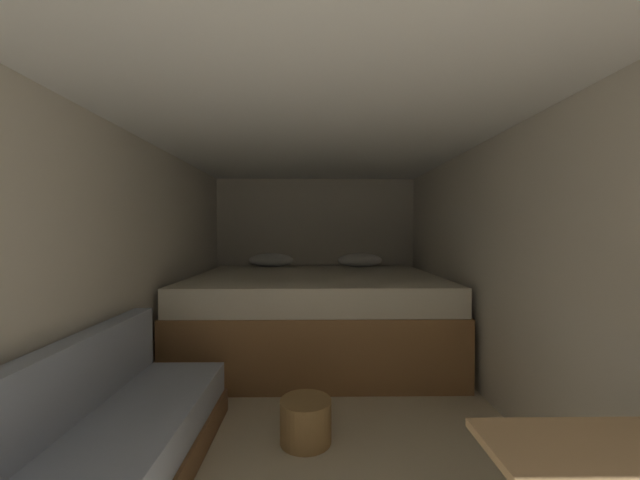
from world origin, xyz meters
The scene contains 7 objects.
ground_plane centered at (0.00, 2.11, 0.00)m, with size 7.02×7.02×0.00m, color beige.
wall_back centered at (0.00, 4.64, 0.98)m, with size 2.68×0.05×1.96m, color beige.
wall_left centered at (-1.31, 2.11, 0.98)m, with size 0.05×5.02×1.96m, color beige.
wall_right centered at (1.31, 2.11, 0.98)m, with size 0.05×5.02×1.96m, color beige.
ceiling_slab centered at (0.00, 2.11, 1.99)m, with size 2.68×5.02×0.05m, color white.
bed centered at (0.00, 3.59, 0.42)m, with size 2.46×1.97×1.00m.
wicker_basket centered at (-0.06, 1.99, 0.13)m, with size 0.31×0.31×0.26m.
Camera 1 is at (-0.01, -0.21, 1.28)m, focal length 20.68 mm.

